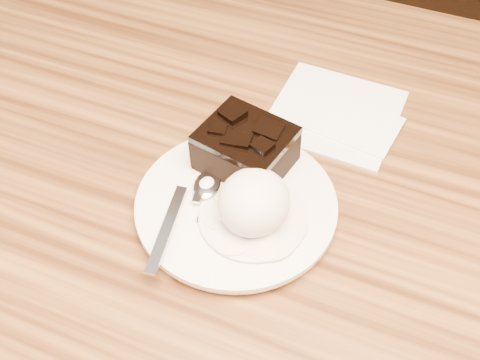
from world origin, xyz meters
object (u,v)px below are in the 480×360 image
at_px(dining_table, 296,358).
at_px(ice_cream_scoop, 254,202).
at_px(plate, 236,207).
at_px(spoon, 207,186).
at_px(napkin, 335,112).
at_px(brownie, 246,150).

height_order(dining_table, ice_cream_scoop, ice_cream_scoop).
height_order(plate, spoon, spoon).
height_order(ice_cream_scoop, napkin, ice_cream_scoop).
bearing_deg(napkin, plate, -105.38).
height_order(brownie, ice_cream_scoop, ice_cream_scoop).
bearing_deg(dining_table, ice_cream_scoop, -133.48).
relative_size(dining_table, napkin, 8.32).
bearing_deg(napkin, brownie, -115.28).
height_order(plate, ice_cream_scoop, ice_cream_scoop).
xyz_separation_m(spoon, napkin, (0.08, 0.18, -0.02)).
relative_size(plate, ice_cream_scoop, 2.76).
bearing_deg(plate, dining_table, 29.99).
height_order(dining_table, napkin, napkin).
distance_m(ice_cream_scoop, spoon, 0.06).
height_order(ice_cream_scoop, spoon, ice_cream_scoop).
xyz_separation_m(plate, spoon, (-0.03, 0.00, 0.01)).
xyz_separation_m(brownie, napkin, (0.06, 0.13, -0.03)).
xyz_separation_m(dining_table, brownie, (-0.09, 0.01, 0.41)).
relative_size(plate, napkin, 1.42).
distance_m(dining_table, napkin, 0.40).
xyz_separation_m(brownie, spoon, (-0.02, -0.05, -0.02)).
distance_m(brownie, ice_cream_scoop, 0.07).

